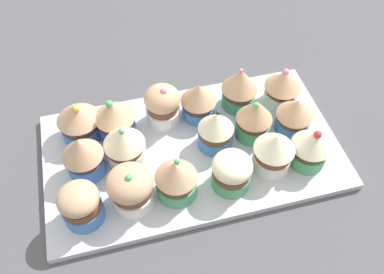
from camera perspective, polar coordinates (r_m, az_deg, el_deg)
ground_plane at (r=66.71cm, az=0.00°, el=-3.00°), size 180.00×180.00×3.00cm
baking_tray at (r=64.99cm, az=0.00°, el=-1.94°), size 45.47×25.38×1.20cm
cupcake_0 at (r=57.43cm, az=-15.11°, el=-8.99°), size 5.61×5.61×6.51cm
cupcake_1 at (r=57.04cm, az=-8.44°, el=-7.01°), size 6.42×6.42×7.27cm
cupcake_2 at (r=57.34cm, az=-2.20°, el=-5.76°), size 5.95×5.95×7.17cm
cupcake_3 at (r=58.68cm, az=5.49°, el=-4.74°), size 5.78×5.78×6.11cm
cupcake_4 at (r=60.77cm, az=11.20°, el=-1.95°), size 6.01×6.01×7.24cm
cupcake_5 at (r=62.76cm, az=16.04°, el=-1.28°), size 5.90×5.90×7.25cm
cupcake_6 at (r=60.69cm, az=-14.80°, el=-2.74°), size 5.96×5.96×7.59cm
cupcake_7 at (r=61.05cm, az=-9.33°, el=-0.93°), size 6.19×6.19×7.87cm
cupcake_8 at (r=62.49cm, az=3.25°, el=1.07°), size 5.46×5.46×7.16cm
cupcake_9 at (r=64.06cm, az=8.58°, el=2.60°), size 5.60×5.60×7.90cm
cupcake_10 at (r=66.39cm, az=13.97°, el=2.96°), size 5.81×5.81×6.47cm
cupcake_11 at (r=65.86cm, az=-15.35°, el=2.28°), size 6.66×6.66×7.14cm
cupcake_12 at (r=64.68cm, az=-10.52°, el=2.48°), size 6.34×6.34×7.28cm
cupcake_13 at (r=65.53cm, az=-4.09°, el=4.40°), size 5.69×5.69×7.53cm
cupcake_14 at (r=66.32cm, az=0.93°, el=5.11°), size 5.83×5.83×6.69cm
cupcake_15 at (r=67.99cm, az=6.60°, el=6.80°), size 5.97×5.97×7.90cm
cupcake_16 at (r=70.16cm, az=12.39°, el=6.83°), size 6.06×6.06×6.87cm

